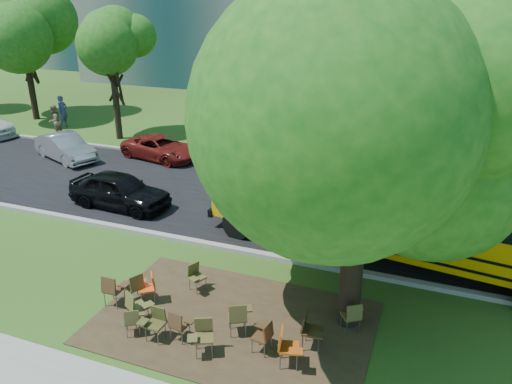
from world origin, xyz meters
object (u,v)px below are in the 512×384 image
at_px(chair_9, 149,285).
at_px(chair_13, 353,314).
at_px(chair_8, 136,284).
at_px(chair_10, 196,275).
at_px(chair_7, 287,345).
at_px(chair_0, 113,288).
at_px(bg_car_red, 161,148).
at_px(chair_12, 310,328).
at_px(bg_car_silver, 65,147).
at_px(black_car, 120,190).
at_px(chair_3, 155,320).
at_px(chair_6, 264,334).
at_px(chair_5, 203,333).
at_px(main_tree, 363,132).
at_px(pedestrian_b, 55,121).
at_px(pedestrian_a, 63,112).
at_px(chair_11, 239,315).
at_px(chair_2, 133,319).
at_px(chair_4, 179,323).
at_px(school_bus, 426,209).
at_px(chair_1, 136,305).

xyz_separation_m(chair_9, chair_13, (5.42, 0.68, 0.00)).
bearing_deg(chair_8, chair_9, -45.26).
bearing_deg(chair_10, chair_7, 83.02).
height_order(chair_0, bg_car_red, bg_car_red).
distance_m(chair_12, bg_car_silver, 17.94).
distance_m(chair_9, black_car, 6.91).
bearing_deg(chair_3, chair_7, -174.62).
bearing_deg(chair_6, bg_car_red, 48.97).
distance_m(chair_5, bg_car_red, 15.04).
xyz_separation_m(main_tree, pedestrian_b, (-19.42, 11.43, -4.11)).
xyz_separation_m(pedestrian_a, pedestrian_b, (1.03, -1.89, -0.05)).
bearing_deg(bg_car_silver, chair_7, -102.65).
height_order(chair_11, bg_car_red, bg_car_red).
xyz_separation_m(chair_5, chair_6, (1.32, 0.54, -0.04)).
xyz_separation_m(chair_13, pedestrian_a, (-20.62, 13.68, 0.44)).
xyz_separation_m(chair_0, chair_12, (5.36, 0.21, 0.02)).
relative_size(chair_10, chair_13, 0.96).
relative_size(chair_7, chair_13, 1.10).
distance_m(chair_2, bg_car_red, 14.07).
bearing_deg(black_car, chair_7, -121.90).
bearing_deg(pedestrian_a, chair_9, -131.26).
bearing_deg(chair_7, chair_8, -116.38).
height_order(chair_9, chair_12, chair_12).
distance_m(chair_8, bg_car_silver, 13.87).
relative_size(chair_2, chair_12, 0.80).
relative_size(chair_4, pedestrian_a, 0.43).
bearing_deg(chair_4, chair_0, 170.83).
height_order(chair_2, chair_10, chair_10).
bearing_deg(school_bus, chair_6, -110.95).
relative_size(main_tree, chair_1, 9.25).
bearing_deg(chair_10, bg_car_red, -120.16).
bearing_deg(chair_12, chair_2, -78.92).
bearing_deg(chair_6, pedestrian_b, 62.39).
height_order(chair_3, chair_10, chair_3).
relative_size(school_bus, chair_0, 13.81).
distance_m(chair_4, chair_13, 4.25).
bearing_deg(chair_0, chair_6, -4.35).
xyz_separation_m(chair_2, pedestrian_b, (-14.60, 13.83, 0.45)).
xyz_separation_m(bg_car_red, pedestrian_b, (-7.93, 1.44, 0.34)).
relative_size(chair_0, chair_3, 1.09).
relative_size(chair_4, chair_13, 0.97).
xyz_separation_m(main_tree, chair_2, (-4.82, -2.41, -4.55)).
bearing_deg(main_tree, chair_1, -158.25).
xyz_separation_m(school_bus, chair_10, (-5.81, -3.93, -1.30)).
distance_m(chair_6, pedestrian_a, 24.19).
relative_size(chair_5, chair_10, 1.09).
height_order(main_tree, chair_5, main_tree).
bearing_deg(bg_car_silver, chair_11, -103.63).
distance_m(chair_0, chair_1, 1.10).
relative_size(chair_0, chair_13, 1.09).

